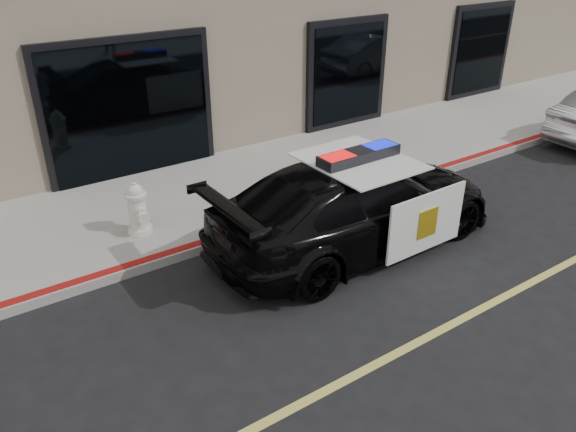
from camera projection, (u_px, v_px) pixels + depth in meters
ground at (418, 342)px, 7.09m from camera, size 120.00×120.00×0.00m
sidewalk_n at (220, 192)px, 10.90m from camera, size 60.00×3.50×0.15m
police_car at (356, 203)px, 8.94m from camera, size 2.36×5.08×1.65m
fire_hydrant at (138, 210)px, 9.13m from camera, size 0.40×0.56×0.88m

